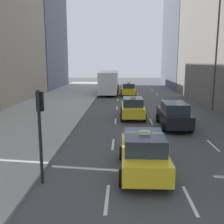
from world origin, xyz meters
The scene contains 8 objects.
sidewalk_left centered at (-7.00, 27.00, 0.07)m, with size 8.00×66.00×0.15m, color #9E9E99.
lane_markings centered at (2.60, 23.00, 0.01)m, with size 5.72×56.00×0.01m.
taxi_lead centered at (1.20, 36.30, 0.88)m, with size 2.02×4.40×1.87m.
taxi_second centered at (1.20, 21.25, 0.88)m, with size 2.02×4.40×1.87m.
taxi_third centered at (1.20, 10.23, 0.88)m, with size 2.02×4.40×1.87m.
sedan_black_near centered at (4.00, 18.29, 0.92)m, with size 2.02×4.93×1.81m.
city_bus centered at (-1.61, 39.27, 1.79)m, with size 2.80×11.61×3.25m.
traffic_light_pole centered at (-2.75, 9.18, 2.41)m, with size 0.24×0.42×3.60m.
Camera 1 is at (0.28, -0.20, 4.57)m, focal length 42.00 mm.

